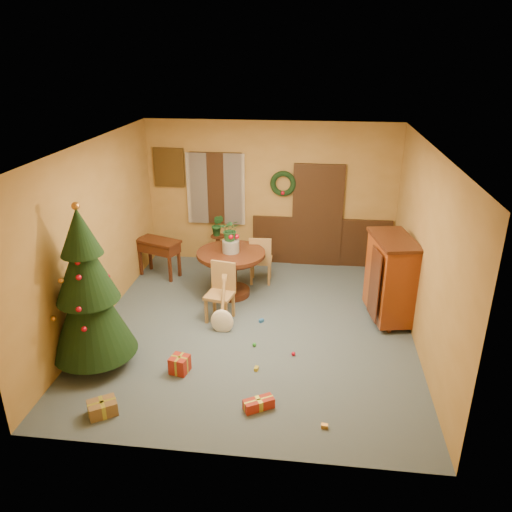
% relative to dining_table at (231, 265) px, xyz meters
% --- Properties ---
extents(room_envelope, '(5.50, 5.50, 5.50)m').
position_rel_dining_table_xyz_m(room_envelope, '(0.75, 1.60, 0.53)').
color(room_envelope, '#3A4755').
rests_on(room_envelope, ground).
extents(dining_table, '(1.22, 1.22, 0.84)m').
position_rel_dining_table_xyz_m(dining_table, '(0.00, 0.00, 0.00)').
color(dining_table, black).
rests_on(dining_table, floor).
extents(urn, '(0.30, 0.30, 0.22)m').
position_rel_dining_table_xyz_m(urn, '(0.00, 0.00, 0.36)').
color(urn, slate).
rests_on(urn, dining_table).
extents(centerpiece_plant, '(0.35, 0.31, 0.39)m').
position_rel_dining_table_xyz_m(centerpiece_plant, '(0.00, 0.00, 0.67)').
color(centerpiece_plant, '#1E4C23').
rests_on(centerpiece_plant, urn).
extents(chair_near, '(0.49, 0.49, 0.97)m').
position_rel_dining_table_xyz_m(chair_near, '(-0.02, -0.85, -0.07)').
color(chair_near, olive).
rests_on(chair_near, floor).
extents(chair_far, '(0.43, 0.43, 0.95)m').
position_rel_dining_table_xyz_m(chair_far, '(0.46, 0.55, -0.08)').
color(chair_far, olive).
rests_on(chair_far, floor).
extents(guitar, '(0.49, 0.63, 0.84)m').
position_rel_dining_table_xyz_m(guitar, '(0.06, -1.27, -0.16)').
color(guitar, white).
rests_on(guitar, floor).
extents(plant_stand, '(0.28, 0.28, 0.73)m').
position_rel_dining_table_xyz_m(plant_stand, '(-0.45, 1.08, -0.13)').
color(plant_stand, black).
rests_on(plant_stand, floor).
extents(stand_plant, '(0.26, 0.22, 0.43)m').
position_rel_dining_table_xyz_m(stand_plant, '(-0.45, 1.08, 0.36)').
color(stand_plant, '#19471E').
rests_on(stand_plant, plant_stand).
extents(christmas_tree, '(1.16, 1.16, 2.39)m').
position_rel_dining_table_xyz_m(christmas_tree, '(-1.54, -2.36, 0.55)').
color(christmas_tree, '#382111').
rests_on(christmas_tree, floor).
extents(writing_desk, '(0.93, 0.69, 0.75)m').
position_rel_dining_table_xyz_m(writing_desk, '(-1.54, 0.66, -0.03)').
color(writing_desk, black).
rests_on(writing_desk, floor).
extents(sideboard, '(0.79, 1.20, 1.43)m').
position_rel_dining_table_xyz_m(sideboard, '(2.69, -0.54, 0.18)').
color(sideboard, '#581F0A').
rests_on(sideboard, floor).
extents(gift_a, '(0.42, 0.39, 0.18)m').
position_rel_dining_table_xyz_m(gift_a, '(-1.04, -3.37, -0.50)').
color(gift_a, brown).
rests_on(gift_a, floor).
extents(gift_b, '(0.28, 0.28, 0.24)m').
position_rel_dining_table_xyz_m(gift_b, '(-0.32, -2.41, -0.47)').
color(gift_b, '#9E2515').
rests_on(gift_b, floor).
extents(gift_c, '(0.28, 0.22, 0.13)m').
position_rel_dining_table_xyz_m(gift_c, '(-1.61, -2.38, -0.52)').
color(gift_c, brown).
rests_on(gift_c, floor).
extents(gift_d, '(0.41, 0.33, 0.14)m').
position_rel_dining_table_xyz_m(gift_d, '(0.85, -3.04, -0.52)').
color(gift_d, '#9E2515').
rests_on(gift_d, floor).
extents(toy_a, '(0.09, 0.09, 0.05)m').
position_rel_dining_table_xyz_m(toy_a, '(0.65, -0.92, -0.56)').
color(toy_a, '#2969B5').
rests_on(toy_a, floor).
extents(toy_b, '(0.06, 0.06, 0.06)m').
position_rel_dining_table_xyz_m(toy_b, '(0.62, -1.66, -0.56)').
color(toy_b, green).
rests_on(toy_b, floor).
extents(toy_c, '(0.06, 0.09, 0.05)m').
position_rel_dining_table_xyz_m(toy_c, '(0.73, -2.25, -0.56)').
color(toy_c, gold).
rests_on(toy_c, floor).
extents(toy_d, '(0.06, 0.06, 0.06)m').
position_rel_dining_table_xyz_m(toy_d, '(1.22, -1.83, -0.56)').
color(toy_d, red).
rests_on(toy_d, floor).
extents(toy_e, '(0.08, 0.06, 0.05)m').
position_rel_dining_table_xyz_m(toy_e, '(1.67, -3.29, -0.56)').
color(toy_e, orange).
rests_on(toy_e, floor).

